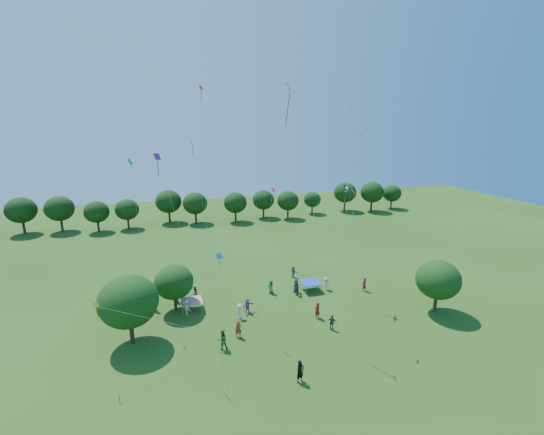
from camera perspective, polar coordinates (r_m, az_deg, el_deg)
The scene contains 38 objects.
ground at distance 27.99m, azimuth 9.62°, elevation -29.99°, with size 160.00×160.00×0.00m, color #2E5318.
near_tree_west at distance 35.68m, azimuth -21.60°, elevation -12.14°, with size 5.28×5.28×6.54m.
near_tree_north at distance 40.44m, azimuth -15.13°, elevation -9.75°, with size 4.10×4.10×5.14m.
near_tree_east at distance 42.39m, azimuth 24.62°, elevation -8.88°, with size 4.55×4.55×5.74m.
treeline at distance 75.09m, azimuth -10.47°, elevation 2.33°, with size 88.01×8.77×6.77m.
tent_red_stripe at distance 41.03m, azimuth -12.49°, elevation -12.70°, with size 2.20×2.20×1.10m.
tent_blue at distance 44.64m, azimuth 6.10°, elevation -10.10°, with size 2.20×2.20×1.10m.
man_in_black at distance 30.63m, azimuth 4.45°, elevation -22.94°, with size 0.70×0.45×1.87m, color black.
crowd_person_0 at distance 43.34m, azimuth -14.94°, elevation -11.53°, with size 0.88×0.48×1.79m, color navy.
crowd_person_1 at distance 35.83m, azimuth -5.29°, elevation -16.99°, with size 0.64×0.41×1.73m, color maroon.
crowd_person_2 at distance 43.03m, azimuth -12.03°, elevation -11.59°, with size 0.85×0.46×1.72m, color #2B642F.
crowd_person_3 at distance 45.20m, azimuth 8.49°, elevation -10.20°, with size 1.04×0.47×1.59m, color #B1A38D.
crowd_person_4 at distance 43.41m, azimuth 3.99°, elevation -11.16°, with size 0.92×0.42×1.56m, color #37302C.
crowd_person_5 at distance 39.85m, azimuth -3.86°, elevation -13.61°, with size 1.49×0.53×1.60m, color #8D5286.
crowd_person_6 at distance 44.19m, azimuth 3.78°, elevation -10.64°, with size 0.80×0.43×1.61m, color #1A274E.
crowd_person_7 at distance 45.75m, azimuth 14.27°, elevation -10.11°, with size 0.64×0.41×1.70m, color maroon.
crowd_person_8 at distance 34.36m, azimuth -7.80°, elevation -18.43°, with size 0.93×0.50×1.88m, color #255631.
crowd_person_9 at distance 38.85m, azimuth -5.11°, elevation -14.41°, with size 1.05×0.47×1.60m, color beige.
crowd_person_10 at distance 37.30m, azimuth 9.40°, elevation -15.92°, with size 0.92×0.42×1.56m, color #413C34.
crowd_person_11 at distance 48.16m, azimuth 3.36°, elevation -8.48°, with size 1.47×0.52×1.57m, color #9C5B8C.
crowd_person_12 at distance 43.81m, azimuth -0.15°, elevation -10.83°, with size 0.80×0.44×1.63m, color #1A314D.
crowd_person_13 at distance 38.98m, azimuth 7.12°, elevation -14.22°, with size 0.66×0.43×1.78m, color maroon.
crowd_person_14 at distance 42.08m, azimuth -17.90°, elevation -12.58°, with size 0.88×0.48×1.78m, color #275B34.
crowd_person_15 at distance 40.21m, azimuth -13.21°, elevation -13.57°, with size 1.16×0.52×1.77m, color #B2B18E.
pirate_kite at distance 40.31m, azimuth 11.55°, elevation 4.01°, with size 5.34×5.42×11.84m.
red_high_kite at distance 33.56m, azimuth 1.55°, elevation 13.11°, with size 4.29×2.46×21.75m.
small_kite_0 at distance 34.12m, azimuth 12.54°, elevation -0.56°, with size 0.55×1.32×12.47m.
small_kite_1 at distance 40.12m, azimuth 12.22°, elevation 4.01°, with size 2.54×0.38×17.27m.
small_kite_2 at distance 51.04m, azimuth 10.40°, elevation 11.88°, with size 8.91×3.87×21.23m.
small_kite_3 at distance 31.28m, azimuth -1.16°, elevation -11.91°, with size 4.62×1.28×5.18m.
small_kite_4 at distance 38.58m, azimuth -8.30°, elevation -6.62°, with size 0.81×0.76×5.13m.
small_kite_5 at distance 30.84m, azimuth -15.71°, elevation 3.05°, with size 4.08×1.86×15.96m.
small_kite_6 at distance 40.78m, azimuth -2.68°, elevation 3.80°, with size 2.19×0.40×16.86m.
small_kite_7 at distance 43.36m, azimuth -11.52°, elevation 5.97°, with size 1.96×1.99×16.24m.
small_kite_8 at distance 37.49m, azimuth -10.68°, elevation 9.79°, with size 0.51×1.18×21.82m.
small_kite_9 at distance 49.81m, azimuth 0.82°, elevation 2.49°, with size 2.48×5.28×9.68m.
small_kite_10 at distance 31.55m, azimuth -21.86°, elevation -13.92°, with size 8.91×2.22×5.32m.
small_kite_11 at distance 38.56m, azimuth -20.90°, elevation 4.41°, with size 0.65×1.91×15.00m.
Camera 1 is at (-9.57, -17.65, 19.50)m, focal length 24.00 mm.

